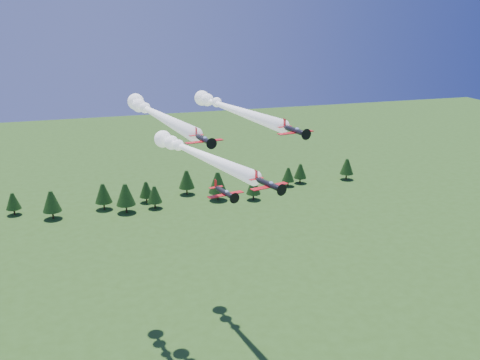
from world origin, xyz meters
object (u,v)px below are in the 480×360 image
object	(u,v)px
plane_left	(155,113)
plane_right	(229,108)
plane_slot	(225,192)
plane_lead	(193,152)

from	to	relation	value
plane_left	plane_right	size ratio (longest dim) A/B	0.96
plane_right	plane_slot	bearing A→B (deg)	-118.48
plane_lead	plane_left	distance (m)	12.66
plane_lead	plane_slot	distance (m)	10.61
plane_right	plane_slot	world-z (taller)	plane_right
plane_right	plane_slot	xyz separation A→B (m)	(-7.32, -21.58, -12.06)
plane_left	plane_slot	world-z (taller)	plane_left
plane_right	plane_left	bearing A→B (deg)	-174.33
plane_lead	plane_right	bearing A→B (deg)	35.26
plane_lead	plane_left	bearing A→B (deg)	105.12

